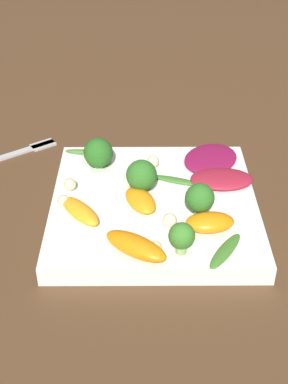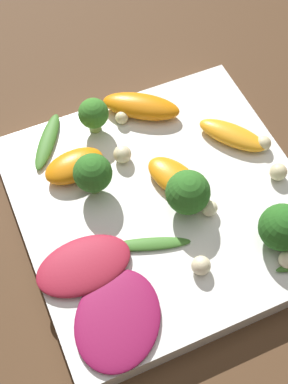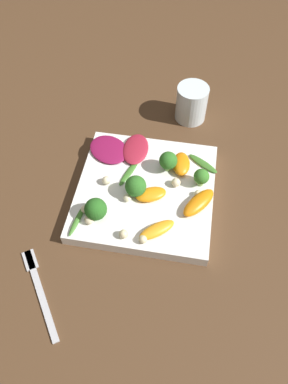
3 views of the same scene
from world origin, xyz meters
name	(u,v)px [view 3 (image 3 of 3)]	position (x,y,z in m)	size (l,w,h in m)	color
ground_plane	(145,196)	(0.00, 0.00, 0.00)	(2.40, 2.40, 0.00)	#4C331E
plate	(145,192)	(0.00, 0.00, 0.01)	(0.26, 0.26, 0.02)	white
drinking_glass	(192,103)	(-0.24, 0.06, 0.04)	(0.07, 0.07, 0.08)	silver
fork	(37,283)	(0.21, -0.15, 0.00)	(0.15, 0.11, 0.01)	#B2B2B7
radicchio_leaf_0	(109,149)	(-0.08, -0.09, 0.03)	(0.11, 0.11, 0.01)	maroon
radicchio_leaf_1	(136,149)	(-0.09, -0.04, 0.03)	(0.08, 0.05, 0.01)	maroon
orange_segment_0	(151,194)	(0.02, 0.01, 0.03)	(0.05, 0.07, 0.02)	orange
orange_segment_1	(157,230)	(0.09, 0.04, 0.03)	(0.06, 0.07, 0.02)	orange
orange_segment_2	(199,203)	(0.02, 0.10, 0.03)	(0.08, 0.07, 0.02)	orange
orange_segment_3	(181,164)	(-0.06, 0.06, 0.03)	(0.06, 0.04, 0.02)	orange
broccoli_floret_0	(201,177)	(-0.03, 0.10, 0.05)	(0.03, 0.03, 0.04)	#84AD5B
broccoli_floret_1	(96,209)	(0.08, -0.08, 0.05)	(0.04, 0.04, 0.04)	#84AD5B
broccoli_floret_2	(136,186)	(0.02, -0.02, 0.05)	(0.04, 0.04, 0.05)	#7A9E51
broccoli_floret_3	(168,161)	(-0.05, 0.04, 0.05)	(0.04, 0.04, 0.04)	#7A9E51
arugula_sprig_0	(129,172)	(-0.03, -0.04, 0.03)	(0.07, 0.04, 0.00)	#3D7528
arugula_sprig_1	(203,164)	(-0.08, 0.10, 0.03)	(0.05, 0.07, 0.01)	#3D7528
arugula_sprig_2	(77,220)	(0.09, -0.11, 0.03)	(0.07, 0.02, 0.01)	#3D7528
macadamia_nut_0	(198,194)	(0.00, 0.10, 0.03)	(0.01, 0.01, 0.01)	beige
macadamia_nut_1	(89,220)	(0.09, -0.09, 0.03)	(0.02, 0.02, 0.02)	beige
macadamia_nut_2	(176,183)	(-0.02, 0.06, 0.03)	(0.02, 0.02, 0.02)	beige
macadamia_nut_3	(127,198)	(0.03, -0.03, 0.03)	(0.02, 0.02, 0.02)	beige
macadamia_nut_4	(143,239)	(0.11, 0.01, 0.03)	(0.02, 0.02, 0.02)	beige
macadamia_nut_5	(124,234)	(0.11, -0.02, 0.03)	(0.02, 0.02, 0.02)	beige
macadamia_nut_6	(85,209)	(0.07, -0.10, 0.03)	(0.02, 0.02, 0.02)	beige
macadamia_nut_7	(107,178)	(0.00, -0.08, 0.03)	(0.02, 0.02, 0.02)	beige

